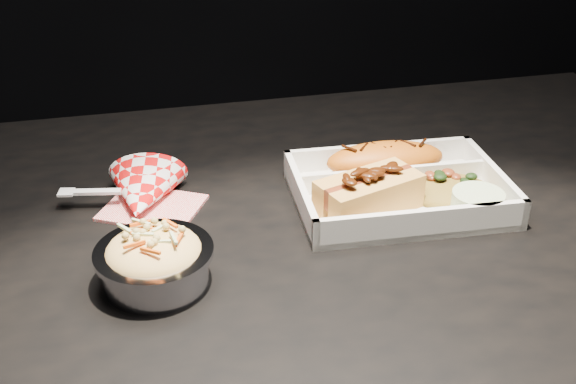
{
  "coord_description": "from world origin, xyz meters",
  "views": [
    {
      "loc": [
        -0.18,
        -0.68,
        1.19
      ],
      "look_at": [
        -0.03,
        -0.02,
        0.81
      ],
      "focal_mm": 45.0,
      "sensor_mm": 36.0,
      "label": 1
    }
  ],
  "objects_px": {
    "hotdog": "(369,191)",
    "foil_coleslaw_cup": "(154,258)",
    "dining_table": "(305,291)",
    "fried_pastry": "(385,159)",
    "napkin_fork": "(143,194)",
    "food_tray": "(397,193)"
  },
  "relations": [
    {
      "from": "dining_table",
      "to": "foil_coleslaw_cup",
      "type": "height_order",
      "value": "foil_coleslaw_cup"
    },
    {
      "from": "food_tray",
      "to": "napkin_fork",
      "type": "xyz_separation_m",
      "value": [
        -0.3,
        0.06,
        0.01
      ]
    },
    {
      "from": "dining_table",
      "to": "foil_coleslaw_cup",
      "type": "distance_m",
      "value": 0.22
    },
    {
      "from": "hotdog",
      "to": "foil_coleslaw_cup",
      "type": "bearing_deg",
      "value": 178.64
    },
    {
      "from": "foil_coleslaw_cup",
      "to": "napkin_fork",
      "type": "bearing_deg",
      "value": 91.15
    },
    {
      "from": "hotdog",
      "to": "foil_coleslaw_cup",
      "type": "distance_m",
      "value": 0.26
    },
    {
      "from": "fried_pastry",
      "to": "foil_coleslaw_cup",
      "type": "bearing_deg",
      "value": -152.57
    },
    {
      "from": "foil_coleslaw_cup",
      "to": "fried_pastry",
      "type": "bearing_deg",
      "value": 27.43
    },
    {
      "from": "foil_coleslaw_cup",
      "to": "napkin_fork",
      "type": "relative_size",
      "value": 0.67
    },
    {
      "from": "foil_coleslaw_cup",
      "to": "napkin_fork",
      "type": "distance_m",
      "value": 0.16
    },
    {
      "from": "fried_pastry",
      "to": "dining_table",
      "type": "bearing_deg",
      "value": -144.76
    },
    {
      "from": "dining_table",
      "to": "napkin_fork",
      "type": "height_order",
      "value": "napkin_fork"
    },
    {
      "from": "dining_table",
      "to": "foil_coleslaw_cup",
      "type": "bearing_deg",
      "value": -159.05
    },
    {
      "from": "foil_coleslaw_cup",
      "to": "food_tray",
      "type": "bearing_deg",
      "value": 18.78
    },
    {
      "from": "dining_table",
      "to": "fried_pastry",
      "type": "bearing_deg",
      "value": 35.24
    },
    {
      "from": "food_tray",
      "to": "foil_coleslaw_cup",
      "type": "distance_m",
      "value": 0.32
    },
    {
      "from": "fried_pastry",
      "to": "foil_coleslaw_cup",
      "type": "distance_m",
      "value": 0.34
    },
    {
      "from": "dining_table",
      "to": "fried_pastry",
      "type": "xyz_separation_m",
      "value": [
        0.13,
        0.09,
        0.12
      ]
    },
    {
      "from": "hotdog",
      "to": "napkin_fork",
      "type": "bearing_deg",
      "value": 143.44
    },
    {
      "from": "fried_pastry",
      "to": "napkin_fork",
      "type": "distance_m",
      "value": 0.31
    },
    {
      "from": "hotdog",
      "to": "foil_coleslaw_cup",
      "type": "xyz_separation_m",
      "value": [
        -0.25,
        -0.08,
        -0.0
      ]
    },
    {
      "from": "dining_table",
      "to": "fried_pastry",
      "type": "height_order",
      "value": "fried_pastry"
    }
  ]
}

